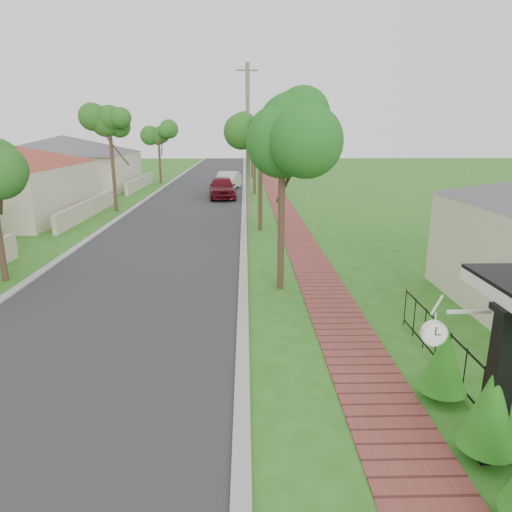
# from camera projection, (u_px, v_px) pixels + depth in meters

# --- Properties ---
(ground) EXTENTS (160.00, 160.00, 0.00)m
(ground) POSITION_uv_depth(u_px,v_px,m) (205.00, 420.00, 8.08)
(ground) COLOR #2B6317
(ground) RESTS_ON ground
(road) EXTENTS (7.00, 120.00, 0.02)m
(road) POSITION_uv_depth(u_px,v_px,m) (183.00, 217.00, 27.29)
(road) COLOR #28282B
(road) RESTS_ON ground
(kerb_right) EXTENTS (0.30, 120.00, 0.10)m
(kerb_right) POSITION_uv_depth(u_px,v_px,m) (244.00, 216.00, 27.37)
(kerb_right) COLOR #9E9E99
(kerb_right) RESTS_ON ground
(kerb_left) EXTENTS (0.30, 120.00, 0.10)m
(kerb_left) POSITION_uv_depth(u_px,v_px,m) (122.00, 217.00, 27.20)
(kerb_left) COLOR #9E9E99
(kerb_left) RESTS_ON ground
(sidewalk) EXTENTS (1.50, 120.00, 0.03)m
(sidewalk) POSITION_uv_depth(u_px,v_px,m) (287.00, 216.00, 27.43)
(sidewalk) COLOR brown
(sidewalk) RESTS_ON ground
(porch_post) EXTENTS (0.48, 0.48, 2.52)m
(porch_post) POSITION_uv_depth(u_px,v_px,m) (498.00, 392.00, 6.92)
(porch_post) COLOR black
(porch_post) RESTS_ON ground
(picket_fence) EXTENTS (0.03, 8.02, 1.00)m
(picket_fence) POSITION_uv_depth(u_px,v_px,m) (482.00, 390.00, 8.05)
(picket_fence) COLOR black
(picket_fence) RESTS_ON ground
(street_trees) EXTENTS (10.70, 37.65, 5.89)m
(street_trees) POSITION_uv_depth(u_px,v_px,m) (195.00, 137.00, 32.69)
(street_trees) COLOR #382619
(street_trees) RESTS_ON ground
(far_house_grey) EXTENTS (15.56, 15.56, 4.60)m
(far_house_grey) POSITION_uv_depth(u_px,v_px,m) (66.00, 162.00, 39.89)
(far_house_grey) COLOR beige
(far_house_grey) RESTS_ON ground
(parked_car_red) EXTENTS (2.33, 4.93, 1.63)m
(parked_car_red) POSITION_uv_depth(u_px,v_px,m) (222.00, 188.00, 34.48)
(parked_car_red) COLOR #580D16
(parked_car_red) RESTS_ON ground
(parked_car_white) EXTENTS (2.44, 4.82, 1.52)m
(parked_car_white) POSITION_uv_depth(u_px,v_px,m) (228.00, 181.00, 39.56)
(parked_car_white) COLOR silver
(parked_car_white) RESTS_ON ground
(near_tree) EXTENTS (2.36, 2.36, 6.07)m
(near_tree) POSITION_uv_depth(u_px,v_px,m) (282.00, 135.00, 13.58)
(near_tree) COLOR #382619
(near_tree) RESTS_ON ground
(utility_pole) EXTENTS (1.20, 0.24, 8.49)m
(utility_pole) POSITION_uv_depth(u_px,v_px,m) (248.00, 143.00, 25.40)
(utility_pole) COLOR #706557
(utility_pole) RESTS_ON ground
(station_clock) EXTENTS (1.06, 0.13, 0.58)m
(station_clock) POSITION_uv_depth(u_px,v_px,m) (437.00, 331.00, 7.07)
(station_clock) COLOR white
(station_clock) RESTS_ON ground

